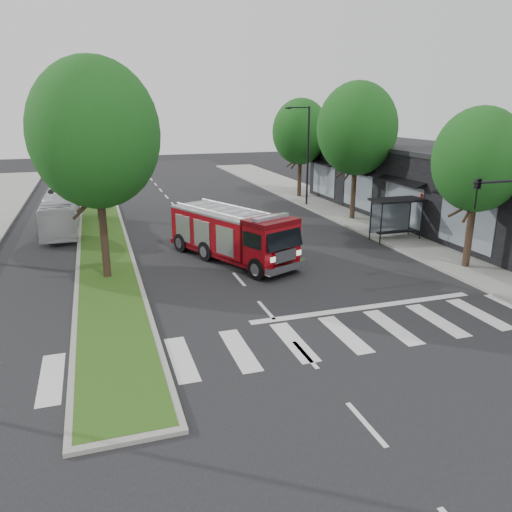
{
  "coord_description": "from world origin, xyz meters",
  "views": [
    {
      "loc": [
        -6.22,
        -17.8,
        7.98
      ],
      "look_at": [
        0.14,
        1.76,
        1.8
      ],
      "focal_mm": 35.0,
      "sensor_mm": 36.0,
      "label": 1
    }
  ],
  "objects": [
    {
      "name": "tree_right_far",
      "position": [
        11.5,
        24.0,
        5.84
      ],
      "size": [
        5.0,
        5.0,
        8.73
      ],
      "color": "black",
      "rests_on": "ground"
    },
    {
      "name": "tree_right_near",
      "position": [
        11.5,
        2.0,
        5.51
      ],
      "size": [
        4.4,
        4.4,
        8.05
      ],
      "color": "black",
      "rests_on": "ground"
    },
    {
      "name": "tree_right_mid",
      "position": [
        11.5,
        14.0,
        6.49
      ],
      "size": [
        5.6,
        5.6,
        9.72
      ],
      "color": "black",
      "rests_on": "ground"
    },
    {
      "name": "storefront_row",
      "position": [
        17.0,
        10.0,
        2.5
      ],
      "size": [
        8.0,
        30.0,
        5.0
      ],
      "primitive_type": "cube",
      "color": "black",
      "rests_on": "ground"
    },
    {
      "name": "bus_shelter",
      "position": [
        11.2,
        8.15,
        2.04
      ],
      "size": [
        3.2,
        1.6,
        2.61
      ],
      "color": "black",
      "rests_on": "ground"
    },
    {
      "name": "median",
      "position": [
        -6.0,
        18.0,
        0.08
      ],
      "size": [
        3.0,
        50.0,
        0.15
      ],
      "color": "gray",
      "rests_on": "ground"
    },
    {
      "name": "tree_median_far",
      "position": [
        -6.0,
        20.0,
        6.49
      ],
      "size": [
        5.6,
        5.6,
        9.72
      ],
      "color": "black",
      "rests_on": "ground"
    },
    {
      "name": "tree_median_near",
      "position": [
        -6.0,
        6.0,
        6.81
      ],
      "size": [
        5.8,
        5.8,
        10.16
      ],
      "color": "black",
      "rests_on": "ground"
    },
    {
      "name": "city_bus",
      "position": [
        -8.5,
        17.07,
        1.23
      ],
      "size": [
        2.13,
        8.87,
        2.47
      ],
      "primitive_type": "imported",
      "rotation": [
        0.0,
        0.0,
        -0.01
      ],
      "color": "silver",
      "rests_on": "ground"
    },
    {
      "name": "sidewalk_right",
      "position": [
        12.5,
        10.0,
        0.07
      ],
      "size": [
        5.0,
        80.0,
        0.15
      ],
      "primitive_type": "cube",
      "color": "gray",
      "rests_on": "ground"
    },
    {
      "name": "streetlight_right_far",
      "position": [
        10.35,
        20.0,
        4.48
      ],
      "size": [
        2.11,
        0.2,
        8.0
      ],
      "color": "black",
      "rests_on": "ground"
    },
    {
      "name": "fire_engine",
      "position": [
        0.54,
        7.12,
        1.4
      ],
      "size": [
        5.73,
        8.72,
        2.93
      ],
      "rotation": [
        0.0,
        0.0,
        0.42
      ],
      "color": "#4F0409",
      "rests_on": "ground"
    },
    {
      "name": "ground",
      "position": [
        0.0,
        0.0,
        0.0
      ],
      "size": [
        140.0,
        140.0,
        0.0
      ],
      "primitive_type": "plane",
      "color": "black",
      "rests_on": "ground"
    }
  ]
}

